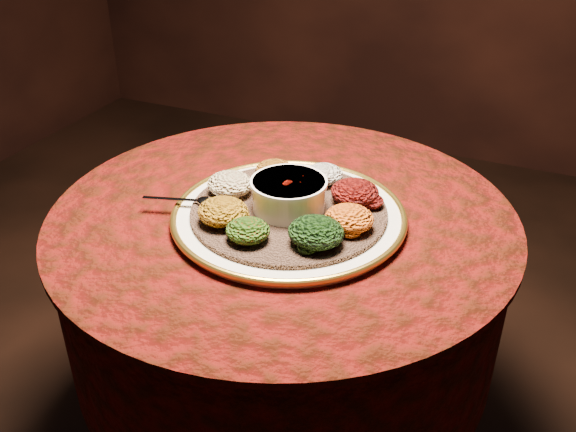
% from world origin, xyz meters
% --- Properties ---
extents(table, '(0.96, 0.96, 0.73)m').
position_xyz_m(table, '(0.00, 0.00, 0.55)').
color(table, black).
rests_on(table, ground).
extents(platter, '(0.59, 0.59, 0.02)m').
position_xyz_m(platter, '(0.03, -0.03, 0.75)').
color(platter, white).
rests_on(platter, table).
extents(injera, '(0.51, 0.51, 0.01)m').
position_xyz_m(injera, '(0.03, -0.03, 0.76)').
color(injera, brown).
rests_on(injera, platter).
extents(stew_bowl, '(0.15, 0.15, 0.06)m').
position_xyz_m(stew_bowl, '(0.03, -0.03, 0.80)').
color(stew_bowl, white).
rests_on(stew_bowl, injera).
extents(spoon, '(0.15, 0.06, 0.01)m').
position_xyz_m(spoon, '(-0.14, -0.08, 0.77)').
color(spoon, silver).
rests_on(spoon, injera).
extents(portion_ayib, '(0.08, 0.08, 0.04)m').
position_xyz_m(portion_ayib, '(0.05, 0.10, 0.78)').
color(portion_ayib, beige).
rests_on(portion_ayib, injera).
extents(portion_kitfo, '(0.10, 0.09, 0.05)m').
position_xyz_m(portion_kitfo, '(0.14, 0.05, 0.79)').
color(portion_kitfo, black).
rests_on(portion_kitfo, injera).
extents(portion_tikil, '(0.09, 0.09, 0.04)m').
position_xyz_m(portion_tikil, '(0.16, -0.05, 0.78)').
color(portion_tikil, '#A16A0D').
rests_on(portion_tikil, injera).
extents(portion_gomen, '(0.10, 0.10, 0.05)m').
position_xyz_m(portion_gomen, '(0.12, -0.12, 0.79)').
color(portion_gomen, black).
rests_on(portion_gomen, injera).
extents(portion_mixveg, '(0.08, 0.08, 0.04)m').
position_xyz_m(portion_mixveg, '(0.00, -0.16, 0.78)').
color(portion_mixveg, '#9C210A').
rests_on(portion_mixveg, injera).
extents(portion_kik, '(0.10, 0.09, 0.05)m').
position_xyz_m(portion_kik, '(-0.07, -0.13, 0.79)').
color(portion_kik, '#99680D').
rests_on(portion_kik, injera).
extents(portion_timatim, '(0.10, 0.09, 0.05)m').
position_xyz_m(portion_timatim, '(-0.11, -0.02, 0.78)').
color(portion_timatim, '#720607').
rests_on(portion_timatim, injera).
extents(portion_shiro, '(0.08, 0.08, 0.04)m').
position_xyz_m(portion_shiro, '(-0.05, 0.08, 0.78)').
color(portion_shiro, '#995612').
rests_on(portion_shiro, injera).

